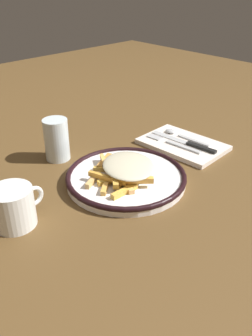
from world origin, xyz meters
The scene contains 9 objects.
ground_plane centered at (0.00, 0.00, 0.00)m, with size 2.60×2.60×0.00m, color brown.
plate centered at (0.00, 0.00, 0.01)m, with size 0.29×0.29×0.02m.
fries_heap centered at (-0.01, 0.00, 0.04)m, with size 0.19×0.20×0.04m.
napkin centered at (0.25, 0.03, 0.01)m, with size 0.15×0.23×0.01m, color silver.
fork centered at (0.22, 0.04, 0.02)m, with size 0.03×0.18×0.01m.
knife centered at (0.25, 0.01, 0.02)m, with size 0.03×0.21×0.01m.
spoon centered at (0.28, 0.06, 0.02)m, with size 0.02×0.15×0.01m.
water_glass centered at (-0.05, 0.21, 0.06)m, with size 0.06×0.06×0.11m, color silver.
coffee_mug centered at (-0.27, 0.04, 0.04)m, with size 0.11×0.09×0.08m.
Camera 1 is at (-0.51, -0.53, 0.45)m, focal length 38.50 mm.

